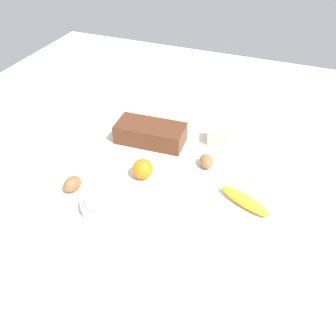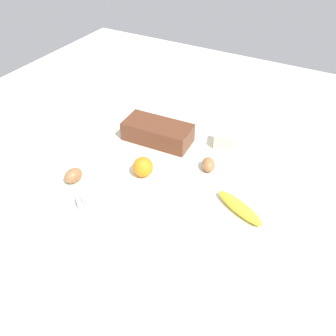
{
  "view_description": "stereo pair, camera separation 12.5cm",
  "coord_description": "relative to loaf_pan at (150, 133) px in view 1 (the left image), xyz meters",
  "views": [
    {
      "loc": [
        0.35,
        -0.89,
        0.85
      ],
      "look_at": [
        0.0,
        0.0,
        0.04
      ],
      "focal_mm": 36.92,
      "sensor_mm": 36.0,
      "label": 1
    },
    {
      "loc": [
        0.46,
        -0.83,
        0.85
      ],
      "look_at": [
        0.0,
        0.0,
        0.04
      ],
      "focal_mm": 36.92,
      "sensor_mm": 36.0,
      "label": 2
    }
  ],
  "objects": [
    {
      "name": "ground_plane",
      "position": [
        0.15,
        -0.18,
        -0.05
      ],
      "size": [
        2.4,
        2.4,
        0.02
      ],
      "primitive_type": "cube",
      "color": "silver"
    },
    {
      "name": "loaf_pan",
      "position": [
        0.0,
        0.0,
        0.0
      ],
      "size": [
        0.29,
        0.15,
        0.08
      ],
      "rotation": [
        0.0,
        0.0,
        0.06
      ],
      "color": "brown",
      "rests_on": "ground_plane"
    },
    {
      "name": "flour_bowl",
      "position": [
        -0.0,
        -0.41,
        -0.01
      ],
      "size": [
        0.13,
        0.13,
        0.06
      ],
      "color": "white",
      "rests_on": "ground_plane"
    },
    {
      "name": "banana",
      "position": [
        0.44,
        -0.22,
        -0.02
      ],
      "size": [
        0.19,
        0.12,
        0.04
      ],
      "primitive_type": "ellipsoid",
      "rotation": [
        0.0,
        0.0,
        2.73
      ],
      "color": "yellow",
      "rests_on": "ground_plane"
    },
    {
      "name": "orange_fruit",
      "position": [
        0.06,
        -0.22,
        -0.0
      ],
      "size": [
        0.07,
        0.07,
        0.07
      ],
      "primitive_type": "sphere",
      "color": "orange",
      "rests_on": "ground_plane"
    },
    {
      "name": "butter_block",
      "position": [
        0.26,
        0.1,
        -0.01
      ],
      "size": [
        0.1,
        0.09,
        0.06
      ],
      "primitive_type": "cube",
      "rotation": [
        0.0,
        0.0,
        0.28
      ],
      "color": "#F4EDB2",
      "rests_on": "ground_plane"
    },
    {
      "name": "egg_near_butter",
      "position": [
        -0.14,
        -0.37,
        -0.02
      ],
      "size": [
        0.06,
        0.08,
        0.05
      ],
      "primitive_type": "ellipsoid",
      "rotation": [
        0.0,
        1.57,
        4.52
      ],
      "color": "#9C683F",
      "rests_on": "ground_plane"
    },
    {
      "name": "egg_beside_bowl",
      "position": [
        0.26,
        -0.07,
        -0.02
      ],
      "size": [
        0.08,
        0.08,
        0.05
      ],
      "primitive_type": "ellipsoid",
      "rotation": [
        0.0,
        1.57,
        5.25
      ],
      "color": "#A36D42",
      "rests_on": "ground_plane"
    }
  ]
}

